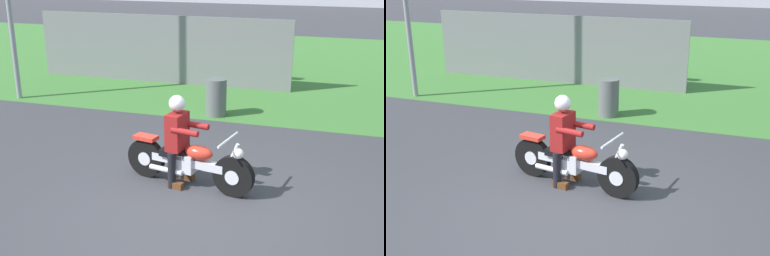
{
  "view_description": "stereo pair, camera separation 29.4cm",
  "coord_description": "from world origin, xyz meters",
  "views": [
    {
      "loc": [
        1.81,
        -5.6,
        3.31
      ],
      "look_at": [
        -0.26,
        1.09,
        0.85
      ],
      "focal_mm": 46.52,
      "sensor_mm": 36.0,
      "label": 1
    },
    {
      "loc": [
        2.09,
        -5.51,
        3.31
      ],
      "look_at": [
        -0.26,
        1.09,
        0.85
      ],
      "focal_mm": 46.52,
      "sensor_mm": 36.0,
      "label": 2
    }
  ],
  "objects": [
    {
      "name": "fence_segment",
      "position": [
        -2.91,
        6.74,
        0.9
      ],
      "size": [
        7.0,
        0.06,
        1.8
      ],
      "primitive_type": "cube",
      "color": "slate",
      "rests_on": "ground"
    },
    {
      "name": "ground",
      "position": [
        0.0,
        0.0,
        0.0
      ],
      "size": [
        120.0,
        120.0,
        0.0
      ],
      "primitive_type": "plane",
      "color": "#38383D"
    },
    {
      "name": "rider_lead",
      "position": [
        -0.42,
        0.92,
        0.81
      ],
      "size": [
        0.61,
        0.53,
        1.39
      ],
      "rotation": [
        0.0,
        0.0,
        -0.19
      ],
      "color": "black",
      "rests_on": "ground"
    },
    {
      "name": "motorcycle_lead",
      "position": [
        -0.26,
        0.89,
        0.38
      ],
      "size": [
        2.08,
        0.71,
        0.86
      ],
      "rotation": [
        0.0,
        0.0,
        -0.19
      ],
      "color": "black",
      "rests_on": "ground"
    },
    {
      "name": "grass_verge",
      "position": [
        0.0,
        9.96,
        0.0
      ],
      "size": [
        60.0,
        12.0,
        0.01
      ],
      "primitive_type": "cube",
      "color": "#3D7533",
      "rests_on": "ground"
    },
    {
      "name": "trash_can",
      "position": [
        -0.74,
        4.35,
        0.4
      ],
      "size": [
        0.44,
        0.44,
        0.81
      ],
      "primitive_type": "cylinder",
      "color": "#595E5B",
      "rests_on": "ground"
    }
  ]
}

